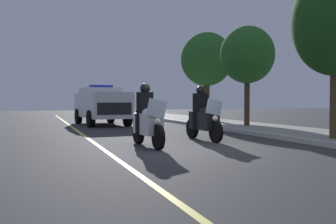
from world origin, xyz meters
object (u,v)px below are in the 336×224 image
Objects in this scene: police_suv at (101,104)px; cyclist_background at (140,107)px; police_motorcycle_lead_right at (203,118)px; tree_far_back at (247,55)px; tree_behind_suv at (207,60)px; police_motorcycle_lead_left at (147,121)px; tree_mid_block at (335,22)px.

police_suv is 4.45m from cyclist_background.
police_motorcycle_lead_right is 8.80m from police_suv.
police_motorcycle_lead_right is 0.47× the size of tree_far_back.
police_suv is 7.40m from tree_behind_suv.
police_motorcycle_lead_left is 1.00× the size of police_motorcycle_lead_right.
police_motorcycle_lead_right is (-0.96, 2.11, 0.00)m from police_motorcycle_lead_left.
police_suv is 11.85m from tree_mid_block.
cyclist_background is (-3.32, 2.95, -0.22)m from police_suv.
police_motorcycle_lead_left is 13.55m from tree_behind_suv.
tree_mid_block is (13.59, 2.39, 2.77)m from cyclist_background.
tree_mid_block is (0.69, 5.70, 2.91)m from police_motorcycle_lead_left.
police_suv is at bearing 177.85° from police_motorcycle_lead_left.
cyclist_background is at bearing -170.01° from tree_mid_block.
police_suv is at bearing -125.53° from tree_far_back.
police_motorcycle_lead_right is 6.62m from tree_far_back.
police_motorcycle_lead_left is 1.22× the size of cyclist_background.
tree_far_back reaches higher than cyclist_background.
tree_far_back is at bearing 21.78° from cyclist_background.
police_motorcycle_lead_right is 0.43× the size of police_suv.
police_motorcycle_lead_left is 0.43× the size of police_suv.
police_motorcycle_lead_right is 0.40× the size of tree_behind_suv.
tree_behind_suv reaches higher than cyclist_background.
tree_mid_block is at bearing 9.99° from cyclist_background.
police_motorcycle_lead_left is at bearing -14.39° from cyclist_background.
tree_far_back is 5.91m from tree_behind_suv.
police_motorcycle_lead_left and police_motorcycle_lead_right have the same top height.
tree_far_back reaches higher than police_motorcycle_lead_right.
police_motorcycle_lead_right is 12.00m from cyclist_background.
police_motorcycle_lead_left is 13.32m from cyclist_background.
police_suv is (-9.58, 0.36, 0.37)m from police_motorcycle_lead_left.
cyclist_background is 14.08m from tree_mid_block.
cyclist_background is 0.33× the size of tree_behind_suv.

